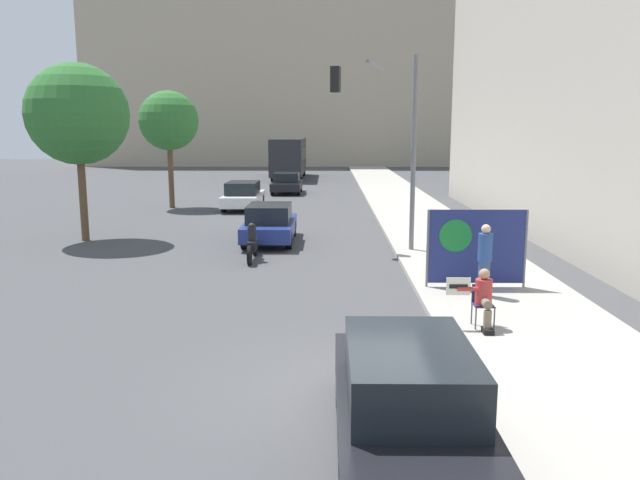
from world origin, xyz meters
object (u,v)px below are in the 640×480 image
parked_car_curbside (407,401)px  car_on_road_distant (287,183)px  street_tree_midblock (169,121)px  pedestrian_behind (443,241)px  car_on_road_nearest (270,223)px  protest_banner (476,246)px  jogger_on_sidewalk (485,260)px  motorcycle_on_road (252,244)px  city_bus_on_road (289,156)px  car_on_road_midblock (243,195)px  street_tree_near_curb (78,114)px  seated_protester (483,297)px  traffic_light_pole (386,122)px

parked_car_curbside → car_on_road_distant: parked_car_curbside is taller
street_tree_midblock → pedestrian_behind: bearing=-53.4°
car_on_road_nearest → street_tree_midblock: street_tree_midblock is taller
street_tree_midblock → protest_banner: bearing=-55.3°
jogger_on_sidewalk → protest_banner: size_ratio=0.69×
car_on_road_nearest → motorcycle_on_road: car_on_road_nearest is taller
city_bus_on_road → jogger_on_sidewalk: bearing=-79.6°
jogger_on_sidewalk → car_on_road_nearest: jogger_on_sidewalk is taller
car_on_road_midblock → motorcycle_on_road: (2.05, -13.07, -0.19)m
jogger_on_sidewalk → motorcycle_on_road: bearing=-53.7°
car_on_road_nearest → car_on_road_midblock: size_ratio=0.92×
street_tree_midblock → car_on_road_distant: bearing=54.0°
protest_banner → street_tree_near_curb: bearing=150.1°
pedestrian_behind → jogger_on_sidewalk: bearing=148.1°
car_on_road_distant → car_on_road_nearest: bearing=-88.2°
car_on_road_midblock → car_on_road_distant: 8.42m
jogger_on_sidewalk → protest_banner: 0.88m
protest_banner → street_tree_near_curb: 15.24m
car_on_road_nearest → street_tree_near_curb: 8.01m
car_on_road_distant → street_tree_midblock: bearing=-126.0°
car_on_road_midblock → motorcycle_on_road: 13.23m
jogger_on_sidewalk → car_on_road_distant: size_ratio=0.42×
street_tree_near_curb → street_tree_midblock: 10.10m
seated_protester → car_on_road_distant: 29.16m
jogger_on_sidewalk → pedestrian_behind: jogger_on_sidewalk is taller
jogger_on_sidewalk → street_tree_near_curb: street_tree_near_curb is taller
pedestrian_behind → city_bus_on_road: bearing=-31.9°
jogger_on_sidewalk → car_on_road_distant: bearing=-92.1°
pedestrian_behind → traffic_light_pole: (-1.38, 3.45, 3.37)m
motorcycle_on_road → street_tree_midblock: (-5.95, 13.57, 4.04)m
parked_car_curbside → city_bus_on_road: 46.40m
jogger_on_sidewalk → city_bus_on_road: (-7.14, 38.81, 0.90)m
car_on_road_nearest → car_on_road_distant: size_ratio=1.02×
motorcycle_on_road → street_tree_near_curb: size_ratio=0.32×
pedestrian_behind → motorcycle_on_road: 6.06m
car_on_road_nearest → motorcycle_on_road: 3.22m
car_on_road_midblock → jogger_on_sidewalk: bearing=-65.2°
motorcycle_on_road → pedestrian_behind: bearing=-19.9°
jogger_on_sidewalk → pedestrian_behind: bearing=-95.6°
parked_car_curbside → car_on_road_midblock: 25.78m
protest_banner → motorcycle_on_road: size_ratio=1.22×
pedestrian_behind → protest_banner: (0.48, -1.85, 0.20)m
car_on_road_nearest → car_on_road_midblock: bearing=103.2°
traffic_light_pole → car_on_road_distant: (-4.62, 19.91, -3.68)m
motorcycle_on_road → street_tree_near_curb: street_tree_near_curb is taller
pedestrian_behind → street_tree_midblock: bearing=-5.7°
traffic_light_pole → city_bus_on_road: bearing=99.2°
protest_banner → car_on_road_distant: (-6.48, 25.21, -0.51)m
motorcycle_on_road → car_on_road_nearest: bearing=85.3°
parked_car_curbside → motorcycle_on_road: (-3.41, 12.13, -0.23)m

